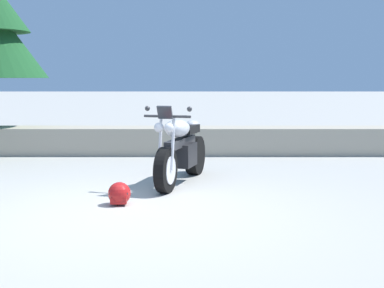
# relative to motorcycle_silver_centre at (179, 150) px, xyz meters

# --- Properties ---
(ground_plane) EXTENTS (120.00, 120.00, 0.00)m
(ground_plane) POSITION_rel_motorcycle_silver_centre_xyz_m (-0.56, -1.75, -0.49)
(ground_plane) COLOR #A3A099
(stone_wall) EXTENTS (36.00, 0.80, 0.55)m
(stone_wall) POSITION_rel_motorcycle_silver_centre_xyz_m (-0.56, 3.05, -0.21)
(stone_wall) COLOR #A89E89
(stone_wall) RESTS_ON ground
(motorcycle_silver_centre) EXTENTS (0.87, 2.02, 1.18)m
(motorcycle_silver_centre) POSITION_rel_motorcycle_silver_centre_xyz_m (0.00, 0.00, 0.00)
(motorcycle_silver_centre) COLOR black
(motorcycle_silver_centre) RESTS_ON ground
(rider_helmet) EXTENTS (0.28, 0.28, 0.28)m
(rider_helmet) POSITION_rel_motorcycle_silver_centre_xyz_m (-0.72, -1.36, -0.35)
(rider_helmet) COLOR #B21919
(rider_helmet) RESTS_ON ground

